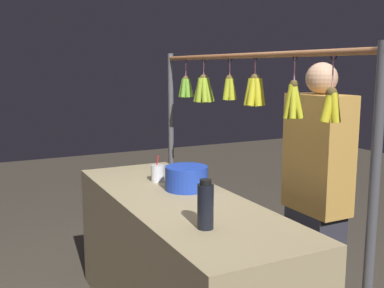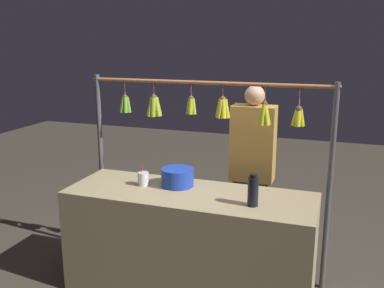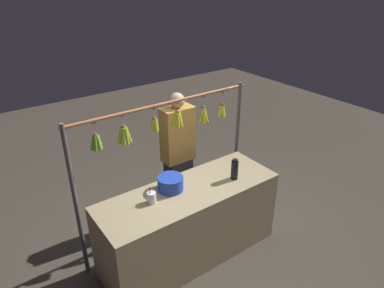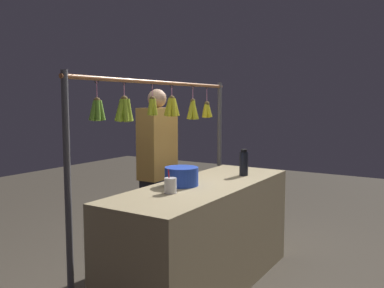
# 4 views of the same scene
# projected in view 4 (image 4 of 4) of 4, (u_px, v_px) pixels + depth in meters

# --- Properties ---
(ground_plane) EXTENTS (12.00, 12.00, 0.00)m
(ground_plane) POSITION_uv_depth(u_px,v_px,m) (204.00, 286.00, 3.40)
(ground_plane) COLOR #413A30
(market_counter) EXTENTS (1.96, 0.68, 0.86)m
(market_counter) POSITION_uv_depth(u_px,v_px,m) (204.00, 236.00, 3.35)
(market_counter) COLOR tan
(market_counter) RESTS_ON ground
(display_rack) EXTENTS (2.13, 0.14, 1.72)m
(display_rack) POSITION_uv_depth(u_px,v_px,m) (161.00, 133.00, 3.47)
(display_rack) COLOR #4C4C51
(display_rack) RESTS_ON ground
(water_bottle) EXTENTS (0.08, 0.08, 0.24)m
(water_bottle) POSITION_uv_depth(u_px,v_px,m) (244.00, 163.00, 3.68)
(water_bottle) COLOR black
(water_bottle) RESTS_ON market_counter
(blue_bucket) EXTENTS (0.27, 0.27, 0.15)m
(blue_bucket) POSITION_uv_depth(u_px,v_px,m) (182.00, 176.00, 3.24)
(blue_bucket) COLOR #203FB4
(blue_bucket) RESTS_ON market_counter
(drink_cup) EXTENTS (0.09, 0.09, 0.17)m
(drink_cup) POSITION_uv_depth(u_px,v_px,m) (170.00, 185.00, 2.97)
(drink_cup) COLOR silver
(drink_cup) RESTS_ON market_counter
(vendor_person) EXTENTS (0.39, 0.21, 1.64)m
(vendor_person) POSITION_uv_depth(u_px,v_px,m) (158.00, 175.00, 3.99)
(vendor_person) COLOR #2D2D38
(vendor_person) RESTS_ON ground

